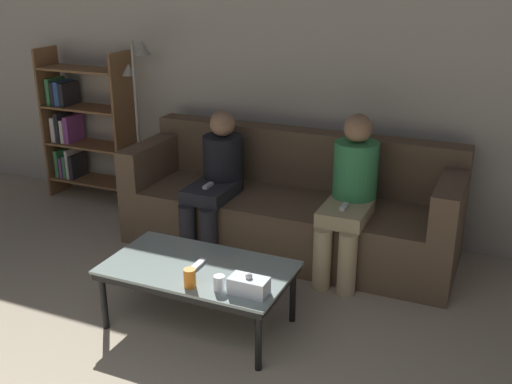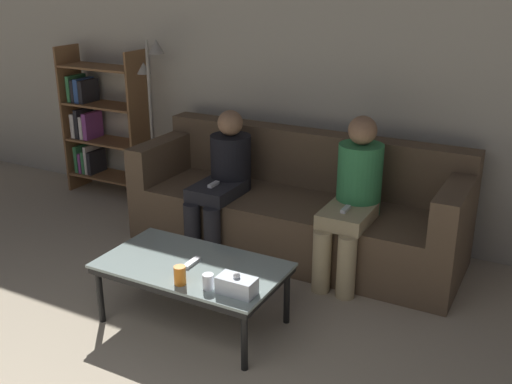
# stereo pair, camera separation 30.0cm
# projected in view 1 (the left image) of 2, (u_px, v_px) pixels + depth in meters

# --- Properties ---
(wall_back) EXTENTS (12.00, 0.06, 2.60)m
(wall_back) POSITION_uv_depth(u_px,v_px,m) (315.00, 77.00, 4.87)
(wall_back) COLOR #B7B2A3
(wall_back) RESTS_ON ground_plane
(couch) EXTENTS (2.60, 0.87, 0.91)m
(couch) POSITION_uv_depth(u_px,v_px,m) (290.00, 208.00, 4.77)
(couch) COLOR brown
(couch) RESTS_ON ground_plane
(coffee_table) EXTENTS (1.15, 0.65, 0.41)m
(coffee_table) POSITION_uv_depth(u_px,v_px,m) (198.00, 272.00, 3.68)
(coffee_table) COLOR #8C9E99
(coffee_table) RESTS_ON ground_plane
(cup_near_left) EXTENTS (0.07, 0.07, 0.11)m
(cup_near_left) POSITION_uv_depth(u_px,v_px,m) (190.00, 278.00, 3.41)
(cup_near_left) COLOR orange
(cup_near_left) RESTS_ON coffee_table
(cup_near_right) EXTENTS (0.07, 0.07, 0.09)m
(cup_near_right) POSITION_uv_depth(u_px,v_px,m) (219.00, 283.00, 3.37)
(cup_near_right) COLOR silver
(cup_near_right) RESTS_ON coffee_table
(tissue_box) EXTENTS (0.22, 0.12, 0.13)m
(tissue_box) POSITION_uv_depth(u_px,v_px,m) (249.00, 286.00, 3.34)
(tissue_box) COLOR silver
(tissue_box) RESTS_ON coffee_table
(game_remote) EXTENTS (0.04, 0.15, 0.02)m
(game_remote) POSITION_uv_depth(u_px,v_px,m) (198.00, 265.00, 3.66)
(game_remote) COLOR white
(game_remote) RESTS_ON coffee_table
(bookshelf) EXTENTS (0.87, 0.32, 1.44)m
(bookshelf) POSITION_uv_depth(u_px,v_px,m) (79.00, 127.00, 5.74)
(bookshelf) COLOR brown
(bookshelf) RESTS_ON ground_plane
(standing_lamp) EXTENTS (0.31, 0.26, 1.57)m
(standing_lamp) POSITION_uv_depth(u_px,v_px,m) (139.00, 111.00, 5.23)
(standing_lamp) COLOR gray
(standing_lamp) RESTS_ON ground_plane
(seated_person_left_end) EXTENTS (0.32, 0.67, 1.10)m
(seated_person_left_end) POSITION_uv_depth(u_px,v_px,m) (217.00, 177.00, 4.69)
(seated_person_left_end) COLOR #28282D
(seated_person_left_end) RESTS_ON ground_plane
(seated_person_mid_left) EXTENTS (0.32, 0.67, 1.17)m
(seated_person_mid_left) POSITION_uv_depth(u_px,v_px,m) (351.00, 191.00, 4.28)
(seated_person_mid_left) COLOR tan
(seated_person_mid_left) RESTS_ON ground_plane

